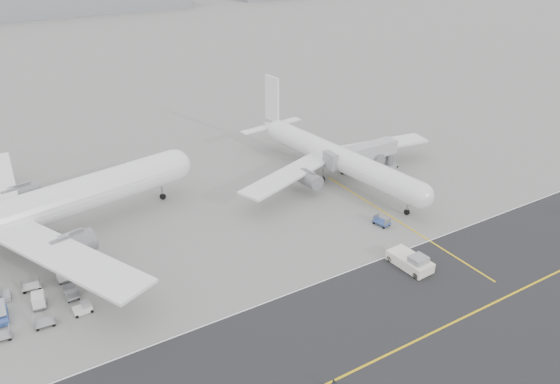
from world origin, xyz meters
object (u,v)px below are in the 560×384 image
airliner_b (334,156)px  jet_bridge (362,154)px  pushback_tug (411,261)px  airliner_a (25,213)px

airliner_b → jet_bridge: (5.56, -1.66, -0.16)m
pushback_tug → airliner_b: bearing=71.1°
airliner_a → jet_bridge: airliner_a is taller
jet_bridge → airliner_b: bearing=163.3°
airliner_a → jet_bridge: 60.69m
airliner_a → pushback_tug: size_ratio=6.52×
airliner_b → jet_bridge: airliner_b is taller
airliner_a → pushback_tug: (46.39, -34.86, -4.81)m
airliner_a → jet_bridge: bearing=-106.6°
airliner_b → jet_bridge: bearing=-23.2°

